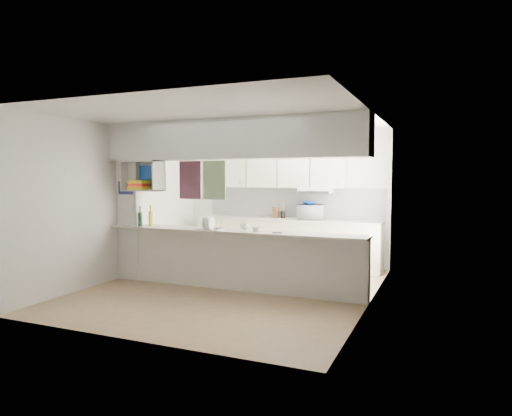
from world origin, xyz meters
The scene contains 16 objects.
floor centered at (0.00, 0.00, 0.00)m, with size 4.80×4.80×0.00m, color #977857.
ceiling centered at (0.00, 0.00, 2.60)m, with size 4.80×4.80×0.00m, color white.
wall_back centered at (0.00, 2.40, 1.30)m, with size 4.20×4.20×0.00m, color silver.
wall_left centered at (-2.10, 0.00, 1.30)m, with size 4.80×4.80×0.00m, color silver.
wall_right centered at (2.10, 0.00, 1.30)m, with size 4.80×4.80×0.00m, color silver.
servery_partition centered at (-0.17, 0.00, 1.66)m, with size 4.20×0.50×2.60m.
cubby_shelf centered at (-1.57, -0.06, 1.71)m, with size 0.65×0.35×0.50m.
kitchen_run centered at (0.16, 2.14, 0.83)m, with size 3.60×0.63×2.24m.
microwave centered at (0.65, 2.12, 1.06)m, with size 0.51×0.34×0.28m, color white.
bowl centered at (0.62, 2.14, 1.23)m, with size 0.26×0.26×0.06m, color navy.
dish_rack centered at (-0.34, -0.04, 1.00)m, with size 0.38×0.29×0.20m.
cup centered at (0.24, -0.02, 0.98)m, with size 0.12×0.12×0.10m, color white.
wine_bottles centered at (-1.55, -0.05, 1.05)m, with size 0.22×0.15×0.35m.
plastic_tubs centered at (0.47, -0.02, 0.95)m, with size 0.48×0.17×0.06m.
utensil_jar centered at (0.08, 2.15, 0.99)m, with size 0.10×0.10×0.14m, color black.
knife_block centered at (-0.08, 2.18, 1.03)m, with size 0.11×0.09×0.21m, color #50331B.
Camera 1 is at (3.05, -6.26, 1.74)m, focal length 32.00 mm.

